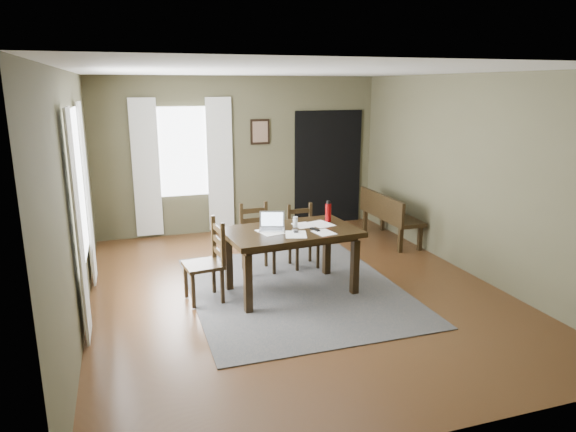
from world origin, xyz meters
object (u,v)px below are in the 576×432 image
object	(u,v)px
chair_back_right	(303,237)
water_bottle	(328,212)
chair_end	(207,262)
chair_back_left	(257,239)
laptop	(272,225)
bench	(388,213)
dining_table	(291,237)

from	to	relation	value
chair_back_right	water_bottle	distance (m)	0.84
chair_end	chair_back_left	xyz separation A→B (m)	(0.82, 0.80, -0.02)
chair_end	water_bottle	xyz separation A→B (m)	(1.62, 0.17, 0.45)
chair_end	chair_back_right	xyz separation A→B (m)	(1.50, 0.82, -0.05)
chair_end	laptop	distance (m)	0.91
bench	water_bottle	bearing A→B (deg)	129.69
dining_table	chair_back_right	distance (m)	1.03
chair_back_right	dining_table	bearing A→B (deg)	-118.71
chair_back_right	bench	size ratio (longest dim) A/B	0.62
dining_table	chair_back_right	world-z (taller)	chair_back_right
bench	water_bottle	distance (m)	2.18
water_bottle	dining_table	bearing A→B (deg)	-159.06
chair_back_right	chair_back_left	bearing A→B (deg)	-178.85
chair_end	laptop	xyz separation A→B (m)	(0.82, 0.04, 0.38)
bench	water_bottle	world-z (taller)	water_bottle
dining_table	bench	bearing A→B (deg)	30.20
chair_back_right	bench	distance (m)	1.89
dining_table	chair_end	size ratio (longest dim) A/B	1.70
dining_table	bench	distance (m)	2.74
dining_table	chair_back_left	size ratio (longest dim) A/B	1.78
chair_back_left	bench	distance (m)	2.54
chair_end	chair_back_right	distance (m)	1.71
chair_back_left	bench	size ratio (longest dim) A/B	0.67
dining_table	laptop	size ratio (longest dim) A/B	4.59
chair_back_right	water_bottle	bearing A→B (deg)	-80.69
chair_back_left	laptop	distance (m)	0.86
dining_table	chair_end	world-z (taller)	chair_end
dining_table	water_bottle	world-z (taller)	water_bottle
laptop	chair_back_right	bearing A→B (deg)	66.24
dining_table	chair_back_left	xyz separation A→B (m)	(-0.22, 0.85, -0.25)
chair_back_left	chair_back_right	size ratio (longest dim) A/B	1.08
chair_end	water_bottle	size ratio (longest dim) A/B	3.65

